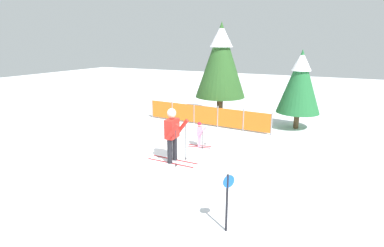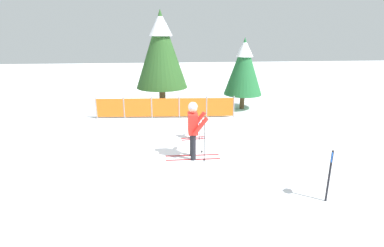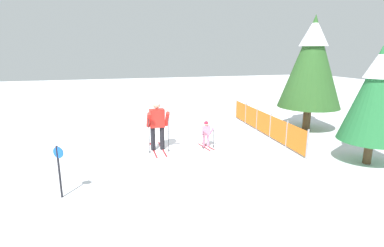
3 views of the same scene
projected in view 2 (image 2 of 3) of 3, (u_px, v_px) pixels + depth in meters
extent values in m
plane|color=white|center=(184.00, 156.00, 9.85)|extent=(60.00, 60.00, 0.00)
cube|color=maroon|center=(192.00, 155.00, 9.90)|extent=(1.75, 0.07, 0.02)
cube|color=maroon|center=(193.00, 159.00, 9.58)|extent=(1.75, 0.07, 0.02)
cylinder|color=black|center=(192.00, 143.00, 9.77)|extent=(0.17, 0.17, 0.83)
cylinder|color=black|center=(193.00, 147.00, 9.45)|extent=(0.17, 0.17, 0.83)
cube|color=red|center=(193.00, 123.00, 9.39)|extent=(0.30, 0.52, 0.65)
cylinder|color=red|center=(198.00, 120.00, 9.72)|extent=(0.51, 0.14, 0.60)
cylinder|color=red|center=(200.00, 126.00, 9.10)|extent=(0.51, 0.14, 0.60)
sphere|color=#D8AD8C|center=(193.00, 108.00, 9.25)|extent=(0.28, 0.28, 0.28)
sphere|color=silver|center=(193.00, 107.00, 9.23)|extent=(0.29, 0.29, 0.29)
cylinder|color=black|center=(202.00, 135.00, 9.90)|extent=(0.02, 0.02, 1.29)
cylinder|color=black|center=(202.00, 152.00, 10.07)|extent=(0.07, 0.07, 0.01)
cylinder|color=black|center=(204.00, 143.00, 9.25)|extent=(0.02, 0.02, 1.29)
cylinder|color=black|center=(204.00, 160.00, 9.43)|extent=(0.07, 0.07, 0.01)
cube|color=maroon|center=(193.00, 138.00, 11.53)|extent=(0.92, 0.21, 0.02)
cube|color=maroon|center=(194.00, 139.00, 11.36)|extent=(0.92, 0.21, 0.02)
cylinder|color=pink|center=(193.00, 132.00, 11.46)|extent=(0.09, 0.09, 0.44)
cylinder|color=pink|center=(194.00, 133.00, 11.30)|extent=(0.09, 0.09, 0.44)
cube|color=pink|center=(193.00, 123.00, 11.26)|extent=(0.20, 0.30, 0.34)
cylinder|color=pink|center=(195.00, 121.00, 11.45)|extent=(0.29, 0.12, 0.31)
cylinder|color=pink|center=(197.00, 124.00, 11.13)|extent=(0.29, 0.12, 0.31)
sphere|color=#D8AD8C|center=(193.00, 116.00, 11.18)|extent=(0.15, 0.15, 0.15)
sphere|color=red|center=(193.00, 116.00, 11.17)|extent=(0.15, 0.15, 0.15)
cylinder|color=black|center=(196.00, 128.00, 11.59)|extent=(0.02, 0.02, 0.69)
cylinder|color=black|center=(196.00, 135.00, 11.67)|extent=(0.07, 0.07, 0.01)
cylinder|color=black|center=(199.00, 132.00, 11.19)|extent=(0.02, 0.02, 0.69)
cylinder|color=black|center=(199.00, 139.00, 11.28)|extent=(0.07, 0.07, 0.01)
cylinder|color=gray|center=(96.00, 108.00, 13.89)|extent=(0.06, 0.06, 1.03)
cylinder|color=gray|center=(124.00, 108.00, 13.93)|extent=(0.06, 0.06, 1.03)
cylinder|color=gray|center=(152.00, 108.00, 13.97)|extent=(0.06, 0.06, 1.03)
cylinder|color=gray|center=(179.00, 107.00, 14.01)|extent=(0.06, 0.06, 1.03)
cylinder|color=gray|center=(207.00, 107.00, 14.05)|extent=(0.06, 0.06, 1.03)
cylinder|color=gray|center=(234.00, 107.00, 14.09)|extent=(0.06, 0.06, 1.03)
cube|color=orange|center=(110.00, 108.00, 13.91)|extent=(1.28, 0.11, 0.87)
cube|color=orange|center=(138.00, 108.00, 13.95)|extent=(1.28, 0.11, 0.87)
cube|color=orange|center=(165.00, 107.00, 13.99)|extent=(1.28, 0.11, 0.87)
cube|color=orange|center=(193.00, 107.00, 14.03)|extent=(1.28, 0.11, 0.87)
cube|color=orange|center=(220.00, 107.00, 14.07)|extent=(1.28, 0.11, 0.87)
cylinder|color=#4C3823|center=(162.00, 97.00, 16.13)|extent=(0.34, 0.34, 1.06)
cone|color=#2B5824|center=(161.00, 49.00, 15.39)|extent=(2.69, 2.69, 3.93)
cone|color=white|center=(160.00, 24.00, 15.01)|extent=(1.21, 1.21, 1.18)
cylinder|color=#4C3823|center=(242.00, 101.00, 15.76)|extent=(0.25, 0.25, 0.77)
cone|color=#216533|center=(244.00, 66.00, 15.22)|extent=(1.96, 1.96, 2.87)
cone|color=white|center=(245.00, 48.00, 14.94)|extent=(0.88, 0.88, 0.86)
cylinder|color=black|center=(329.00, 176.00, 7.08)|extent=(0.05, 0.05, 1.32)
cylinder|color=blue|center=(332.00, 157.00, 6.96)|extent=(0.17, 0.24, 0.28)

